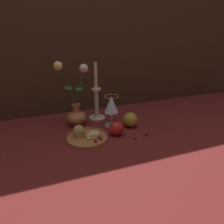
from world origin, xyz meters
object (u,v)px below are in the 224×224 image
object	(u,v)px
vase	(76,109)
apple_beside_vase	(116,128)
candlestick	(96,102)
wine_glass	(111,106)
apple_near_glass	(130,119)
plate_with_pastries	(85,136)

from	to	relation	value
vase	apple_beside_vase	world-z (taller)	vase
candlestick	apple_beside_vase	distance (m)	0.24
wine_glass	apple_near_glass	size ratio (longest dim) A/B	1.84
plate_with_pastries	wine_glass	xyz separation A→B (m)	(0.17, 0.10, 0.10)
apple_near_glass	vase	bearing A→B (deg)	157.52
apple_near_glass	candlestick	bearing A→B (deg)	130.62
wine_glass	candlestick	size ratio (longest dim) A/B	0.50
plate_with_pastries	apple_beside_vase	bearing A→B (deg)	-4.79
vase	wine_glass	world-z (taller)	vase
apple_beside_vase	apple_near_glass	bearing A→B (deg)	33.47
plate_with_pastries	apple_near_glass	xyz separation A→B (m)	(0.26, 0.06, 0.02)
apple_beside_vase	plate_with_pastries	bearing A→B (deg)	175.21
apple_beside_vase	apple_near_glass	size ratio (longest dim) A/B	0.92
vase	plate_with_pastries	world-z (taller)	vase
vase	apple_beside_vase	size ratio (longest dim) A/B	4.17
plate_with_pastries	wine_glass	distance (m)	0.22
wine_glass	candlestick	distance (m)	0.12
candlestick	apple_near_glass	world-z (taller)	candlestick
plate_with_pastries	candlestick	distance (m)	0.26
plate_with_pastries	apple_beside_vase	distance (m)	0.16
wine_glass	candlestick	bearing A→B (deg)	112.47
plate_with_pastries	apple_near_glass	bearing A→B (deg)	12.28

